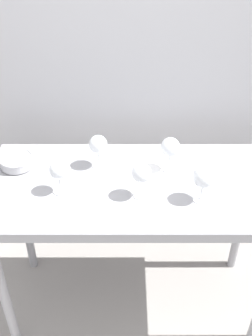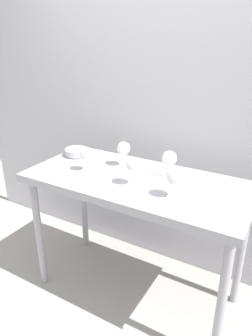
{
  "view_description": "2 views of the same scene",
  "coord_description": "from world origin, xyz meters",
  "px_view_note": "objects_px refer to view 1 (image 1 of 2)",
  "views": [
    {
      "loc": [
        -0.04,
        -1.49,
        2.12
      ],
      "look_at": [
        -0.05,
        -0.02,
        1.0
      ],
      "focal_mm": 44.11,
      "sensor_mm": 36.0,
      "label": 1
    },
    {
      "loc": [
        0.82,
        -1.55,
        1.7
      ],
      "look_at": [
        -0.05,
        -0.05,
        0.98
      ],
      "focal_mm": 33.32,
      "sensor_mm": 36.0,
      "label": 2
    }
  ],
  "objects_px": {
    "tasting_sheet_upper": "(140,174)",
    "tasting_bowl": "(18,161)",
    "wine_glass_near_right": "(205,178)",
    "wine_glass_far_right": "(172,148)",
    "wine_glass_near_center": "(143,174)",
    "tasting_sheet_lower": "(215,170)",
    "wine_glass_far_left": "(100,145)",
    "wine_glass_near_left": "(60,171)"
  },
  "relations": [
    {
      "from": "wine_glass_far_right",
      "to": "tasting_bowl",
      "type": "bearing_deg",
      "value": 178.04
    },
    {
      "from": "tasting_sheet_lower",
      "to": "tasting_bowl",
      "type": "height_order",
      "value": "tasting_bowl"
    },
    {
      "from": "wine_glass_far_left",
      "to": "tasting_sheet_upper",
      "type": "distance_m",
      "value": 0.24
    },
    {
      "from": "wine_glass_near_center",
      "to": "wine_glass_far_right",
      "type": "relative_size",
      "value": 0.98
    },
    {
      "from": "wine_glass_near_left",
      "to": "wine_glass_near_right",
      "type": "bearing_deg",
      "value": -5.3
    },
    {
      "from": "wine_glass_near_center",
      "to": "wine_glass_far_left",
      "type": "relative_size",
      "value": 1.02
    },
    {
      "from": "wine_glass_far_left",
      "to": "tasting_sheet_lower",
      "type": "distance_m",
      "value": 0.57
    },
    {
      "from": "wine_glass_near_right",
      "to": "tasting_sheet_lower",
      "type": "height_order",
      "value": "wine_glass_near_right"
    },
    {
      "from": "wine_glass_near_right",
      "to": "wine_glass_far_right",
      "type": "relative_size",
      "value": 0.99
    },
    {
      "from": "wine_glass_far_left",
      "to": "tasting_sheet_lower",
      "type": "xyz_separation_m",
      "value": [
        0.56,
        -0.04,
        -0.12
      ]
    },
    {
      "from": "wine_glass_near_left",
      "to": "tasting_sheet_lower",
      "type": "distance_m",
      "value": 0.74
    },
    {
      "from": "tasting_sheet_upper",
      "to": "tasting_bowl",
      "type": "relative_size",
      "value": 1.61
    },
    {
      "from": "wine_glass_far_right",
      "to": "tasting_bowl",
      "type": "xyz_separation_m",
      "value": [
        -0.74,
        0.03,
        -0.1
      ]
    },
    {
      "from": "wine_glass_near_center",
      "to": "wine_glass_near_right",
      "type": "relative_size",
      "value": 1.0
    },
    {
      "from": "wine_glass_near_left",
      "to": "tasting_sheet_lower",
      "type": "xyz_separation_m",
      "value": [
        0.72,
        0.15,
        -0.11
      ]
    },
    {
      "from": "wine_glass_near_center",
      "to": "tasting_bowl",
      "type": "relative_size",
      "value": 1.04
    },
    {
      "from": "wine_glass_near_center",
      "to": "tasting_bowl",
      "type": "bearing_deg",
      "value": 159.75
    },
    {
      "from": "tasting_sheet_upper",
      "to": "tasting_bowl",
      "type": "distance_m",
      "value": 0.6
    },
    {
      "from": "tasting_bowl",
      "to": "wine_glass_near_right",
      "type": "bearing_deg",
      "value": -16.0
    },
    {
      "from": "wine_glass_near_right",
      "to": "wine_glass_far_left",
      "type": "height_order",
      "value": "wine_glass_near_right"
    },
    {
      "from": "tasting_sheet_lower",
      "to": "tasting_bowl",
      "type": "xyz_separation_m",
      "value": [
        -0.96,
        0.04,
        0.03
      ]
    },
    {
      "from": "wine_glass_near_center",
      "to": "wine_glass_near_right",
      "type": "xyz_separation_m",
      "value": [
        0.27,
        -0.03,
        -0.0
      ]
    },
    {
      "from": "wine_glass_far_right",
      "to": "tasting_sheet_upper",
      "type": "bearing_deg",
      "value": -165.6
    },
    {
      "from": "tasting_sheet_upper",
      "to": "tasting_sheet_lower",
      "type": "relative_size",
      "value": 1.07
    },
    {
      "from": "wine_glass_far_right",
      "to": "tasting_sheet_lower",
      "type": "height_order",
      "value": "wine_glass_far_right"
    },
    {
      "from": "tasting_sheet_upper",
      "to": "tasting_bowl",
      "type": "height_order",
      "value": "tasting_bowl"
    },
    {
      "from": "wine_glass_far_right",
      "to": "tasting_bowl",
      "type": "relative_size",
      "value": 1.06
    },
    {
      "from": "wine_glass_far_left",
      "to": "tasting_bowl",
      "type": "relative_size",
      "value": 1.02
    },
    {
      "from": "wine_glass_near_left",
      "to": "wine_glass_far_right",
      "type": "bearing_deg",
      "value": 18.09
    },
    {
      "from": "wine_glass_near_center",
      "to": "wine_glass_far_left",
      "type": "bearing_deg",
      "value": 131.32
    },
    {
      "from": "wine_glass_near_center",
      "to": "wine_glass_near_right",
      "type": "distance_m",
      "value": 0.27
    },
    {
      "from": "wine_glass_near_center",
      "to": "wine_glass_near_left",
      "type": "height_order",
      "value": "wine_glass_near_center"
    },
    {
      "from": "wine_glass_near_right",
      "to": "wine_glass_far_right",
      "type": "distance_m",
      "value": 0.26
    },
    {
      "from": "wine_glass_near_right",
      "to": "tasting_sheet_upper",
      "type": "height_order",
      "value": "wine_glass_near_right"
    },
    {
      "from": "wine_glass_near_right",
      "to": "wine_glass_far_left",
      "type": "relative_size",
      "value": 1.02
    },
    {
      "from": "wine_glass_near_right",
      "to": "wine_glass_near_left",
      "type": "relative_size",
      "value": 1.07
    },
    {
      "from": "wine_glass_near_center",
      "to": "tasting_sheet_lower",
      "type": "distance_m",
      "value": 0.42
    },
    {
      "from": "wine_glass_near_left",
      "to": "tasting_sheet_upper",
      "type": "bearing_deg",
      "value": 19.56
    },
    {
      "from": "tasting_sheet_upper",
      "to": "tasting_sheet_lower",
      "type": "height_order",
      "value": "same"
    },
    {
      "from": "wine_glass_far_left",
      "to": "wine_glass_near_right",
      "type": "bearing_deg",
      "value": -28.56
    },
    {
      "from": "tasting_bowl",
      "to": "wine_glass_far_left",
      "type": "bearing_deg",
      "value": 0.64
    },
    {
      "from": "wine_glass_near_left",
      "to": "tasting_bowl",
      "type": "bearing_deg",
      "value": 141.34
    }
  ]
}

